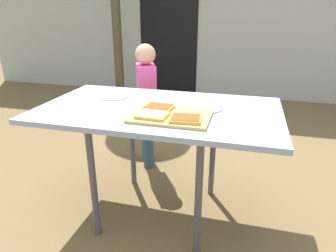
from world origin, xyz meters
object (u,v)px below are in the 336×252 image
pizza_slice_near_right (186,119)px  pizza_slice_far_left (159,107)px  dining_table (159,117)px  plate_white_left (114,96)px  child_left (147,99)px  pizza_slice_near_left (152,115)px  plate_white_right (205,108)px  cutting_board (171,116)px

pizza_slice_near_right → pizza_slice_far_left: bearing=141.8°
dining_table → pizza_slice_near_right: 0.31m
plate_white_left → child_left: child_left is taller
pizza_slice_near_left → child_left: bearing=111.0°
pizza_slice_near_right → child_left: (-0.50, 0.85, -0.18)m
plate_white_right → child_left: child_left is taller
dining_table → plate_white_left: size_ratio=6.89×
cutting_board → pizza_slice_near_left: bearing=-144.2°
dining_table → child_left: (-0.30, 0.64, -0.09)m
cutting_board → plate_white_right: 0.25m
dining_table → plate_white_left: plate_white_left is taller
pizza_slice_far_left → plate_white_right: size_ratio=0.81×
pizza_slice_near_left → plate_white_left: bearing=137.0°
dining_table → pizza_slice_far_left: bearing=-72.9°
cutting_board → pizza_slice_near_right: (0.09, -0.07, 0.02)m
dining_table → plate_white_right: plate_white_right is taller
cutting_board → plate_white_left: 0.55m
pizza_slice_near_right → plate_white_left: pizza_slice_near_right is taller
pizza_slice_near_right → pizza_slice_near_left: bearing=177.7°
pizza_slice_far_left → pizza_slice_near_right: bearing=-38.2°
pizza_slice_far_left → pizza_slice_near_left: same height
pizza_slice_near_right → plate_white_right: bearing=77.8°
cutting_board → pizza_slice_near_right: pizza_slice_near_right is taller
pizza_slice_near_left → plate_white_right: (0.24, 0.26, -0.02)m
pizza_slice_far_left → plate_white_right: (0.24, 0.12, -0.02)m
cutting_board → pizza_slice_far_left: pizza_slice_far_left is taller
child_left → pizza_slice_far_left: bearing=-65.7°
pizza_slice_far_left → pizza_slice_near_right: same height
cutting_board → pizza_slice_near_right: bearing=-37.1°
dining_table → pizza_slice_near_left: (0.03, -0.21, 0.08)m
dining_table → cutting_board: (0.11, -0.14, 0.07)m
cutting_board → pizza_slice_far_left: (-0.09, 0.08, 0.02)m
dining_table → child_left: child_left is taller
cutting_board → child_left: (-0.41, 0.78, -0.16)m
dining_table → plate_white_left: 0.39m
pizza_slice_far_left → plate_white_left: 0.43m
cutting_board → dining_table: bearing=128.4°
plate_white_left → dining_table: bearing=-22.8°
dining_table → pizza_slice_near_right: pizza_slice_near_right is taller
dining_table → pizza_slice_near_right: (0.21, -0.21, 0.08)m
pizza_slice_far_left → pizza_slice_near_right: (0.19, -0.15, 0.00)m
child_left → dining_table: bearing=-65.0°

